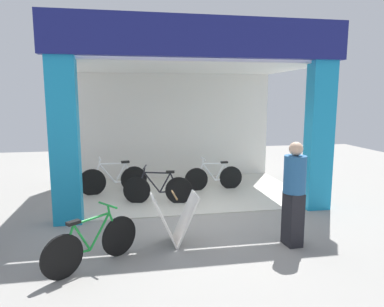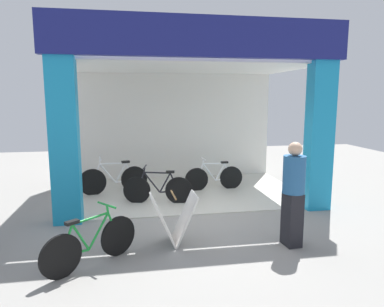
# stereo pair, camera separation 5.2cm
# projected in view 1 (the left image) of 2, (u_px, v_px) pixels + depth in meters

# --- Properties ---
(ground_plane) EXTENTS (19.43, 19.43, 0.00)m
(ground_plane) POSITION_uv_depth(u_px,v_px,m) (200.00, 215.00, 7.35)
(ground_plane) COLOR gray
(ground_plane) RESTS_ON ground
(shop_facade) EXTENTS (5.91, 3.93, 3.93)m
(shop_facade) POSITION_uv_depth(u_px,v_px,m) (186.00, 110.00, 8.78)
(shop_facade) COLOR beige
(shop_facade) RESTS_ON ground
(bicycle_inside_0) EXTENTS (1.56, 0.43, 0.86)m
(bicycle_inside_0) POSITION_uv_depth(u_px,v_px,m) (214.00, 177.00, 9.27)
(bicycle_inside_0) COLOR black
(bicycle_inside_0) RESTS_ON ground
(bicycle_inside_1) EXTENTS (1.69, 0.47, 0.94)m
(bicycle_inside_1) POSITION_uv_depth(u_px,v_px,m) (114.00, 179.00, 8.91)
(bicycle_inside_1) COLOR black
(bicycle_inside_1) RESTS_ON ground
(bicycle_inside_2) EXTENTS (1.56, 0.44, 0.87)m
(bicycle_inside_2) POSITION_uv_depth(u_px,v_px,m) (158.00, 189.00, 8.08)
(bicycle_inside_2) COLOR black
(bicycle_inside_2) RESTS_ON ground
(bicycle_parked_0) EXTENTS (1.24, 1.02, 0.86)m
(bicycle_parked_0) POSITION_uv_depth(u_px,v_px,m) (92.00, 244.00, 5.07)
(bicycle_parked_0) COLOR black
(bicycle_parked_0) RESTS_ON ground
(sandwich_board_sign) EXTENTS (0.77, 0.56, 0.86)m
(sandwich_board_sign) POSITION_uv_depth(u_px,v_px,m) (175.00, 219.00, 5.86)
(sandwich_board_sign) COLOR silver
(sandwich_board_sign) RESTS_ON ground
(pedestrian_1) EXTENTS (0.38, 0.38, 1.72)m
(pedestrian_1) POSITION_uv_depth(u_px,v_px,m) (294.00, 192.00, 5.73)
(pedestrian_1) COLOR black
(pedestrian_1) RESTS_ON ground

